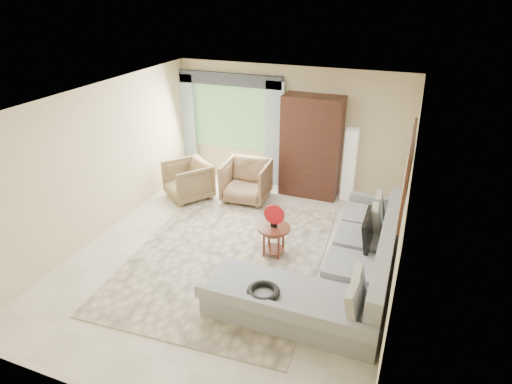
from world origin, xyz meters
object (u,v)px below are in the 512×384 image
at_px(sectional_sofa, 341,270).
at_px(armchair_left, 188,180).
at_px(floor_lamp, 349,165).
at_px(coffee_table, 274,240).
at_px(potted_plant, 188,165).
at_px(armchair_right, 246,181).
at_px(armoire, 311,147).
at_px(tv_screen, 368,230).

relative_size(sectional_sofa, armchair_left, 4.03).
bearing_deg(floor_lamp, coffee_table, -106.44).
bearing_deg(sectional_sofa, potted_plant, 145.72).
height_order(coffee_table, armchair_right, armchair_right).
bearing_deg(potted_plant, sectional_sofa, -34.28).
height_order(potted_plant, armoire, armoire).
xyz_separation_m(sectional_sofa, potted_plant, (-4.10, 2.80, -0.02)).
bearing_deg(floor_lamp, armchair_left, -159.45).
xyz_separation_m(potted_plant, floor_lamp, (3.67, 0.16, 0.48)).
relative_size(potted_plant, armoire, 0.26).
relative_size(armchair_right, floor_lamp, 0.61).
xyz_separation_m(armchair_left, floor_lamp, (3.10, 1.16, 0.36)).
bearing_deg(tv_screen, floor_lamp, 106.18).
relative_size(tv_screen, coffee_table, 1.38).
bearing_deg(coffee_table, potted_plant, 140.85).
distance_m(armchair_left, armoire, 2.63).
relative_size(tv_screen, potted_plant, 1.38).
xyz_separation_m(tv_screen, armoire, (-1.50, 2.35, 0.33)).
bearing_deg(armoire, tv_screen, -57.48).
xyz_separation_m(tv_screen, armchair_right, (-2.63, 1.60, -0.30)).
distance_m(tv_screen, coffee_table, 1.52).
bearing_deg(potted_plant, floor_lamp, 2.52).
relative_size(sectional_sofa, tv_screen, 4.68).
xyz_separation_m(armoire, floor_lamp, (0.80, 0.06, -0.30)).
bearing_deg(sectional_sofa, tv_screen, 63.89).
bearing_deg(potted_plant, armchair_left, -60.17).
bearing_deg(armchair_right, floor_lamp, 19.18).
height_order(sectional_sofa, coffee_table, sectional_sofa).
bearing_deg(coffee_table, floor_lamp, 73.56).
bearing_deg(sectional_sofa, coffee_table, 160.48).
bearing_deg(armchair_left, potted_plant, 156.58).
bearing_deg(potted_plant, coffee_table, -39.15).
relative_size(armchair_left, floor_lamp, 0.57).
relative_size(armchair_left, armoire, 0.41).
bearing_deg(armchair_left, armoire, 62.36).
bearing_deg(coffee_table, sectional_sofa, -19.52).
height_order(armchair_left, floor_lamp, floor_lamp).
xyz_separation_m(tv_screen, potted_plant, (-4.37, 2.25, -0.45)).
bearing_deg(potted_plant, armoire, 2.02).
relative_size(armchair_right, potted_plant, 1.71).
relative_size(tv_screen, armchair_left, 0.86).
height_order(tv_screen, potted_plant, tv_screen).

